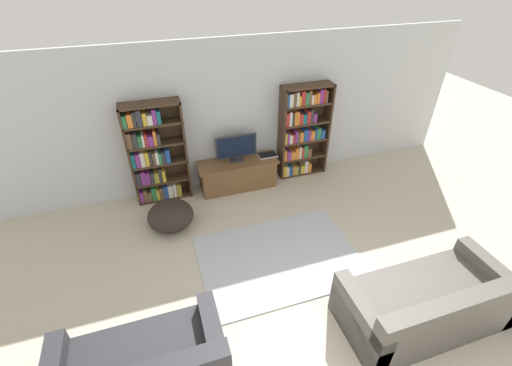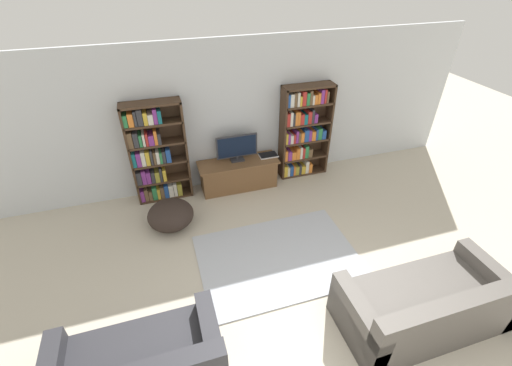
{
  "view_description": "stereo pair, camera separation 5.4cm",
  "coord_description": "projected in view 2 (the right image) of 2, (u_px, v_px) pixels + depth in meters",
  "views": [
    {
      "loc": [
        -1.36,
        -1.18,
        3.72
      ],
      "look_at": [
        -0.02,
        2.96,
        0.7
      ],
      "focal_mm": 24.0,
      "sensor_mm": 36.0,
      "label": 1
    },
    {
      "loc": [
        -1.31,
        -1.2,
        3.72
      ],
      "look_at": [
        -0.02,
        2.96,
        0.7
      ],
      "focal_mm": 24.0,
      "sensor_mm": 36.0,
      "label": 2
    }
  ],
  "objects": [
    {
      "name": "beanbag_ottoman",
      "position": [
        171.0,
        215.0,
        5.43
      ],
      "size": [
        0.72,
        0.72,
        0.42
      ],
      "primitive_type": "ellipsoid",
      "color": "#2D231E",
      "rests_on": "ground_plane"
    },
    {
      "name": "area_rug",
      "position": [
        278.0,
        258.0,
        4.95
      ],
      "size": [
        2.27,
        1.59,
        0.02
      ],
      "color": "#B2B7C1",
      "rests_on": "ground_plane"
    },
    {
      "name": "bookshelf_left",
      "position": [
        155.0,
        155.0,
        5.72
      ],
      "size": [
        0.94,
        0.3,
        1.77
      ],
      "color": "#422D1E",
      "rests_on": "ground_plane"
    },
    {
      "name": "couch_right_sofa",
      "position": [
        426.0,
        306.0,
        3.95
      ],
      "size": [
        1.95,
        0.94,
        0.84
      ],
      "color": "#56514C",
      "rests_on": "ground_plane"
    },
    {
      "name": "laptop",
      "position": [
        268.0,
        155.0,
        6.31
      ],
      "size": [
        0.34,
        0.22,
        0.03
      ],
      "color": "silver",
      "rests_on": "tv_stand"
    },
    {
      "name": "television",
      "position": [
        237.0,
        147.0,
        6.03
      ],
      "size": [
        0.74,
        0.16,
        0.5
      ],
      "color": "#2D2D33",
      "rests_on": "tv_stand"
    },
    {
      "name": "wall_back",
      "position": [
        235.0,
        115.0,
        5.96
      ],
      "size": [
        8.8,
        0.06,
        2.6
      ],
      "color": "silver",
      "rests_on": "ground_plane"
    },
    {
      "name": "tv_stand",
      "position": [
        238.0,
        174.0,
        6.29
      ],
      "size": [
        1.45,
        0.49,
        0.54
      ],
      "color": "brown",
      "rests_on": "ground_plane"
    },
    {
      "name": "bookshelf_right",
      "position": [
        302.0,
        131.0,
        6.34
      ],
      "size": [
        0.94,
        0.3,
        1.77
      ],
      "color": "#422D1E",
      "rests_on": "ground_plane"
    }
  ]
}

